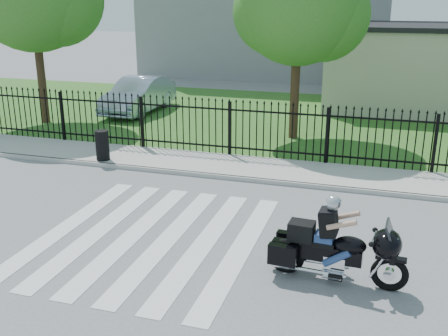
# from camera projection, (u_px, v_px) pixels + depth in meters

# --- Properties ---
(ground) EXTENTS (120.00, 120.00, 0.00)m
(ground) POSITION_uv_depth(u_px,v_px,m) (150.00, 237.00, 11.17)
(ground) COLOR slate
(ground) RESTS_ON ground
(crosswalk) EXTENTS (5.00, 5.50, 0.01)m
(crosswalk) POSITION_uv_depth(u_px,v_px,m) (150.00, 237.00, 11.17)
(crosswalk) COLOR silver
(crosswalk) RESTS_ON ground
(sidewalk) EXTENTS (40.00, 2.00, 0.12)m
(sidewalk) POSITION_uv_depth(u_px,v_px,m) (220.00, 165.00, 15.69)
(sidewalk) COLOR #ADAAA3
(sidewalk) RESTS_ON ground
(curb) EXTENTS (40.00, 0.12, 0.12)m
(curb) POSITION_uv_depth(u_px,v_px,m) (210.00, 176.00, 14.78)
(curb) COLOR #ADAAA3
(curb) RESTS_ON ground
(grass_strip) EXTENTS (40.00, 12.00, 0.02)m
(grass_strip) POSITION_uv_depth(u_px,v_px,m) (270.00, 117.00, 22.06)
(grass_strip) COLOR #2D6021
(grass_strip) RESTS_ON ground
(iron_fence) EXTENTS (26.00, 0.04, 1.80)m
(iron_fence) POSITION_uv_depth(u_px,v_px,m) (230.00, 130.00, 16.33)
(iron_fence) COLOR black
(iron_fence) RESTS_ON ground
(tree_mid) EXTENTS (4.20, 4.20, 6.78)m
(tree_mid) POSITION_uv_depth(u_px,v_px,m) (299.00, 3.00, 17.46)
(tree_mid) COLOR #382316
(tree_mid) RESTS_ON ground
(building_low) EXTENTS (10.00, 6.00, 3.50)m
(building_low) POSITION_uv_depth(u_px,v_px,m) (445.00, 70.00, 23.21)
(building_low) COLOR beige
(building_low) RESTS_ON ground
(motorcycle_rider) EXTENTS (2.51, 0.86, 1.66)m
(motorcycle_rider) POSITION_uv_depth(u_px,v_px,m) (333.00, 245.00, 9.29)
(motorcycle_rider) COLOR black
(motorcycle_rider) RESTS_ON ground
(parked_car) EXTENTS (1.68, 4.62, 1.51)m
(parked_car) POSITION_uv_depth(u_px,v_px,m) (139.00, 95.00, 22.79)
(parked_car) COLOR #A4B2CF
(parked_car) RESTS_ON grass_strip
(litter_bin) EXTENTS (0.42, 0.42, 0.91)m
(litter_bin) POSITION_uv_depth(u_px,v_px,m) (102.00, 145.00, 15.87)
(litter_bin) COLOR black
(litter_bin) RESTS_ON sidewalk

